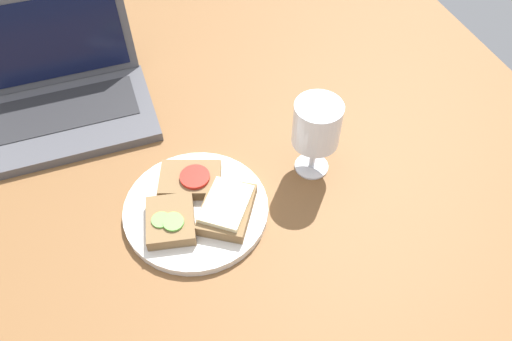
% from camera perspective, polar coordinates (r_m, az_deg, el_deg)
% --- Properties ---
extents(wooden_table, '(1.40, 1.40, 0.03)m').
position_cam_1_polar(wooden_table, '(0.90, -4.62, -2.33)').
color(wooden_table, brown).
rests_on(wooden_table, ground).
extents(plate, '(0.24, 0.24, 0.01)m').
position_cam_1_polar(plate, '(0.85, -6.85, -4.42)').
color(plate, silver).
rests_on(plate, wooden_table).
extents(sandwich_with_cucumber, '(0.09, 0.10, 0.03)m').
position_cam_1_polar(sandwich_with_cucumber, '(0.82, -9.74, -5.68)').
color(sandwich_with_cucumber, brown).
rests_on(sandwich_with_cucumber, plate).
extents(sandwich_with_cheese, '(0.12, 0.13, 0.03)m').
position_cam_1_polar(sandwich_with_cheese, '(0.82, -3.65, -4.37)').
color(sandwich_with_cheese, brown).
rests_on(sandwich_with_cheese, plate).
extents(sandwich_with_tomato, '(0.12, 0.10, 0.03)m').
position_cam_1_polar(sandwich_with_tomato, '(0.87, -7.47, -1.01)').
color(sandwich_with_tomato, brown).
rests_on(sandwich_with_tomato, plate).
extents(wine_glass, '(0.08, 0.08, 0.15)m').
position_cam_1_polar(wine_glass, '(0.84, 6.94, 4.95)').
color(wine_glass, white).
rests_on(wine_glass, wooden_table).
extents(laptop, '(0.32, 0.26, 0.21)m').
position_cam_1_polar(laptop, '(1.06, -21.04, 7.97)').
color(laptop, '#4C4C51').
rests_on(laptop, wooden_table).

